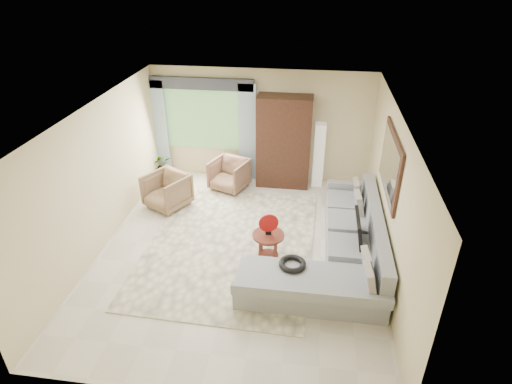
# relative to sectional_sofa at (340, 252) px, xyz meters

# --- Properties ---
(ground) EXTENTS (6.00, 6.00, 0.00)m
(ground) POSITION_rel_sectional_sofa_xyz_m (-1.78, 0.18, -0.28)
(ground) COLOR silver
(ground) RESTS_ON ground
(area_rug) EXTENTS (3.11, 4.08, 0.02)m
(area_rug) POSITION_rel_sectional_sofa_xyz_m (-1.98, 0.32, -0.27)
(area_rug) COLOR #FBF1C6
(area_rug) RESTS_ON ground
(sectional_sofa) EXTENTS (2.30, 3.46, 0.90)m
(sectional_sofa) POSITION_rel_sectional_sofa_xyz_m (0.00, 0.00, 0.00)
(sectional_sofa) COLOR #A9ADB1
(sectional_sofa) RESTS_ON ground
(tv_screen) EXTENTS (0.14, 0.74, 0.48)m
(tv_screen) POSITION_rel_sectional_sofa_xyz_m (0.27, 0.11, 0.44)
(tv_screen) COLOR black
(tv_screen) RESTS_ON sectional_sofa
(garden_hose) EXTENTS (0.43, 0.43, 0.09)m
(garden_hose) POSITION_rel_sectional_sofa_xyz_m (-0.78, -0.76, 0.26)
(garden_hose) COLOR black
(garden_hose) RESTS_ON sectional_sofa
(coffee_table) EXTENTS (0.55, 0.55, 0.55)m
(coffee_table) POSITION_rel_sectional_sofa_xyz_m (-1.24, -0.03, 0.01)
(coffee_table) COLOR #481913
(coffee_table) RESTS_ON ground
(red_disc) EXTENTS (0.33, 0.12, 0.34)m
(red_disc) POSITION_rel_sectional_sofa_xyz_m (-1.24, -0.03, 0.50)
(red_disc) COLOR #A61110
(red_disc) RESTS_ON coffee_table
(armchair_left) EXTENTS (1.09, 1.10, 0.74)m
(armchair_left) POSITION_rel_sectional_sofa_xyz_m (-3.57, 1.52, 0.09)
(armchair_left) COLOR #997B53
(armchair_left) RESTS_ON ground
(armchair_right) EXTENTS (0.97, 0.99, 0.70)m
(armchair_right) POSITION_rel_sectional_sofa_xyz_m (-2.43, 2.49, 0.07)
(armchair_right) COLOR brown
(armchair_right) RESTS_ON ground
(potted_plant) EXTENTS (0.63, 0.59, 0.57)m
(potted_plant) POSITION_rel_sectional_sofa_xyz_m (-4.21, 2.92, 0.00)
(potted_plant) COLOR #999999
(potted_plant) RESTS_ON ground
(armoire) EXTENTS (1.20, 0.55, 2.10)m
(armoire) POSITION_rel_sectional_sofa_xyz_m (-1.23, 2.90, 0.77)
(armoire) COLOR black
(armoire) RESTS_ON ground
(floor_lamp) EXTENTS (0.24, 0.24, 1.50)m
(floor_lamp) POSITION_rel_sectional_sofa_xyz_m (-0.43, 2.96, 0.47)
(floor_lamp) COLOR silver
(floor_lamp) RESTS_ON ground
(window) EXTENTS (1.80, 0.04, 1.40)m
(window) POSITION_rel_sectional_sofa_xyz_m (-3.13, 3.15, 1.12)
(window) COLOR #669E59
(window) RESTS_ON wall_back
(curtain_left) EXTENTS (0.40, 0.08, 2.30)m
(curtain_left) POSITION_rel_sectional_sofa_xyz_m (-4.18, 3.06, 0.87)
(curtain_left) COLOR #9EB7CC
(curtain_left) RESTS_ON ground
(curtain_right) EXTENTS (0.40, 0.08, 2.30)m
(curtain_right) POSITION_rel_sectional_sofa_xyz_m (-2.08, 3.06, 0.87)
(curtain_right) COLOR #9EB7CC
(curtain_right) RESTS_ON ground
(valance) EXTENTS (2.40, 0.12, 0.26)m
(valance) POSITION_rel_sectional_sofa_xyz_m (-3.13, 3.08, 1.97)
(valance) COLOR #1E232D
(valance) RESTS_ON wall_back
(wall_mirror) EXTENTS (0.05, 1.70, 1.05)m
(wall_mirror) POSITION_rel_sectional_sofa_xyz_m (0.68, 0.53, 1.47)
(wall_mirror) COLOR black
(wall_mirror) RESTS_ON wall_right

